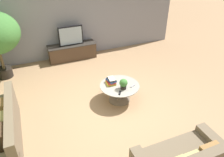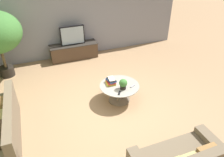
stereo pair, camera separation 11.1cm
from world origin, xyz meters
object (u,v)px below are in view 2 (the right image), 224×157
at_px(coffee_table, 119,90).
at_px(television, 72,35).
at_px(media_console, 74,51).
at_px(potted_plant_tabletop, 123,84).

bearing_deg(coffee_table, television, 100.78).
distance_m(media_console, coffee_table, 2.84).
relative_size(media_console, coffee_table, 1.64).
bearing_deg(media_console, television, -90.00).
height_order(television, coffee_table, television).
distance_m(media_console, television, 0.57).
height_order(media_console, television, television).
bearing_deg(television, media_console, 90.00).
height_order(media_console, coffee_table, media_console).
bearing_deg(potted_plant_tabletop, television, 100.54).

